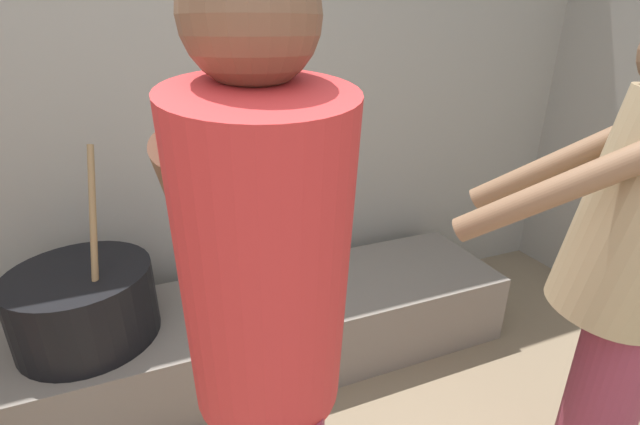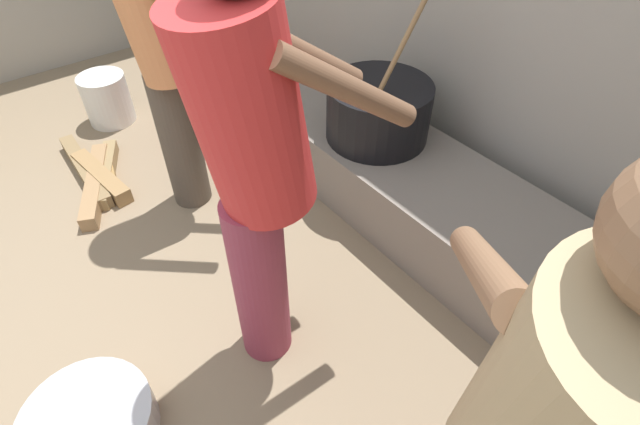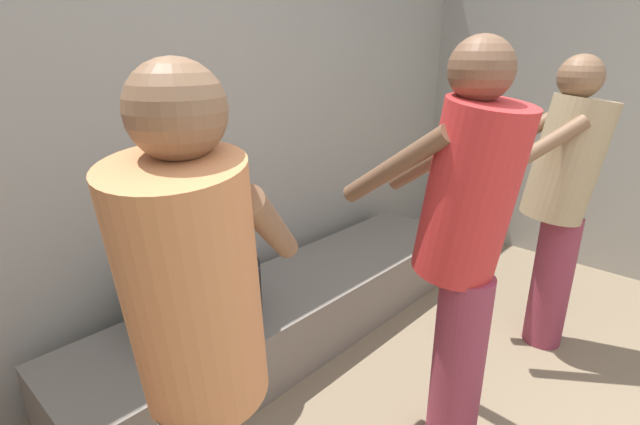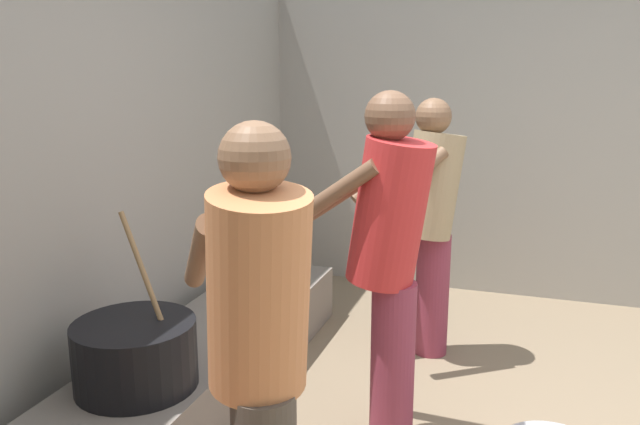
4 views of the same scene
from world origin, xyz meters
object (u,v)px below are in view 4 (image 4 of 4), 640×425
object	(u,v)px
cook_in_red_shirt	(388,250)
cook_in_tan_shirt	(431,213)
cooking_pot_main	(136,354)
cook_in_orange_shirt	(259,346)

from	to	relation	value
cook_in_red_shirt	cook_in_tan_shirt	world-z (taller)	cook_in_red_shirt
cooking_pot_main	cook_in_orange_shirt	bearing A→B (deg)	-122.53
cook_in_red_shirt	cooking_pot_main	bearing A→B (deg)	115.70
cook_in_red_shirt	cook_in_orange_shirt	xyz separation A→B (m)	(-1.00, 0.17, -0.04)
cook_in_orange_shirt	cooking_pot_main	bearing A→B (deg)	57.47
cook_in_orange_shirt	cook_in_tan_shirt	world-z (taller)	cook_in_orange_shirt
cooking_pot_main	cook_in_orange_shirt	size ratio (longest dim) A/B	0.48
cook_in_tan_shirt	cooking_pot_main	bearing A→B (deg)	145.04
cooking_pot_main	cook_in_orange_shirt	distance (m)	1.05
cook_in_tan_shirt	cook_in_orange_shirt	bearing A→B (deg)	174.14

